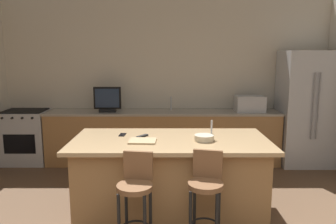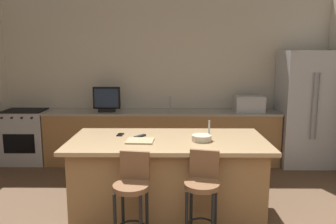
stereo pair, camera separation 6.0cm
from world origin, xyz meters
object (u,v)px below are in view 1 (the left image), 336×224
at_px(microwave, 248,104).
at_px(cell_phone, 121,135).
at_px(range_oven, 25,137).
at_px(kitchen_island, 169,175).
at_px(cutting_board, 141,141).
at_px(tv_monitor, 106,100).
at_px(bar_stool_right, 204,191).
at_px(refrigerator, 304,108).
at_px(tv_remote, 141,136).
at_px(fruit_bowl, 203,138).
at_px(bar_stool_left, 134,194).

xyz_separation_m(microwave, cell_phone, (-1.95, -1.69, -0.13)).
relative_size(range_oven, cell_phone, 6.18).
distance_m(kitchen_island, cutting_board, 0.56).
bearing_deg(tv_monitor, kitchen_island, -60.20).
relative_size(bar_stool_right, cell_phone, 6.28).
xyz_separation_m(kitchen_island, cell_phone, (-0.58, 0.19, 0.45)).
bearing_deg(tv_monitor, refrigerator, -0.07).
bearing_deg(cutting_board, bar_stool_right, -41.67).
bearing_deg(bar_stool_right, tv_remote, 143.62).
xyz_separation_m(refrigerator, tv_remote, (-2.64, -1.73, -0.05)).
height_order(fruit_bowl, cell_phone, fruit_bowl).
distance_m(microwave, cell_phone, 2.58).
bearing_deg(fruit_bowl, microwave, 63.42).
xyz_separation_m(microwave, tv_monitor, (-2.42, -0.05, 0.06)).
xyz_separation_m(kitchen_island, fruit_bowl, (0.38, -0.08, 0.47)).
height_order(cell_phone, tv_remote, tv_remote).
bearing_deg(kitchen_island, fruit_bowl, -11.92).
relative_size(range_oven, cutting_board, 3.10).
height_order(range_oven, microwave, microwave).
bearing_deg(range_oven, microwave, 0.02).
distance_m(microwave, cutting_board, 2.62).
bearing_deg(fruit_bowl, kitchen_island, 168.08).
relative_size(bar_stool_right, tv_remote, 5.54).
relative_size(microwave, cutting_board, 1.60).
bearing_deg(tv_remote, range_oven, 177.64).
bearing_deg(kitchen_island, cell_phone, 161.65).
distance_m(cell_phone, cutting_board, 0.41).
bearing_deg(tv_remote, kitchen_island, 21.37).
relative_size(microwave, tv_remote, 2.82).
xyz_separation_m(microwave, fruit_bowl, (-0.98, -1.97, -0.10)).
xyz_separation_m(bar_stool_left, fruit_bowl, (0.72, 0.67, 0.37)).
height_order(tv_monitor, cutting_board, tv_monitor).
bearing_deg(tv_remote, bar_stool_left, -52.72).
bearing_deg(bar_stool_right, refrigerator, 65.60).
height_order(tv_monitor, tv_remote, tv_monitor).
bearing_deg(cell_phone, kitchen_island, -14.45).
xyz_separation_m(microwave, tv_remote, (-1.70, -1.79, -0.13)).
bearing_deg(fruit_bowl, range_oven, 145.51).
distance_m(microwave, bar_stool_left, 3.18).
height_order(microwave, fruit_bowl, microwave).
bearing_deg(kitchen_island, bar_stool_left, -113.96).
xyz_separation_m(range_oven, bar_stool_left, (2.15, -2.64, 0.10)).
xyz_separation_m(bar_stool_right, fruit_bowl, (0.04, 0.62, 0.38)).
bearing_deg(cell_phone, tv_monitor, 109.89).
relative_size(range_oven, tv_remote, 5.45).
height_order(microwave, tv_monitor, tv_monitor).
bearing_deg(range_oven, tv_remote, -39.80).
relative_size(tv_monitor, cutting_board, 1.53).
bearing_deg(fruit_bowl, tv_monitor, 126.79).
bearing_deg(bar_stool_left, tv_monitor, 114.49).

